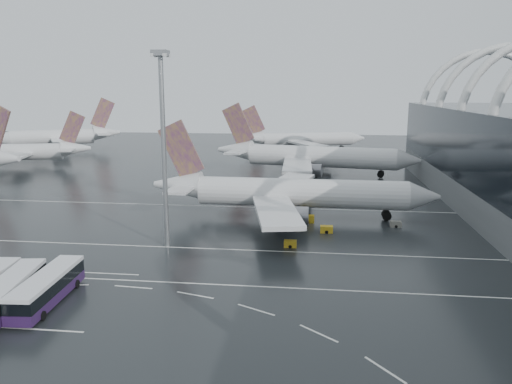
# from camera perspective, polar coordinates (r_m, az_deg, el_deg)

# --- Properties ---
(ground) EXTENTS (420.00, 420.00, 0.00)m
(ground) POSITION_cam_1_polar(r_m,az_deg,el_deg) (66.27, -4.99, -9.80)
(ground) COLOR black
(ground) RESTS_ON ground
(lane_marking_near) EXTENTS (120.00, 0.25, 0.01)m
(lane_marking_near) POSITION_cam_1_polar(r_m,az_deg,el_deg) (64.45, -5.35, -10.44)
(lane_marking_near) COLOR white
(lane_marking_near) RESTS_ON ground
(lane_marking_mid) EXTENTS (120.00, 0.25, 0.01)m
(lane_marking_mid) POSITION_cam_1_polar(r_m,az_deg,el_deg) (77.34, -3.16, -6.57)
(lane_marking_mid) COLOR white
(lane_marking_mid) RESTS_ON ground
(lane_marking_far) EXTENTS (120.00, 0.25, 0.01)m
(lane_marking_far) POSITION_cam_1_polar(r_m,az_deg,el_deg) (103.98, -0.47, -1.74)
(lane_marking_far) COLOR white
(lane_marking_far) RESTS_ON ground
(bus_bay_line_north) EXTENTS (28.00, 0.25, 0.01)m
(bus_bay_line_north) POSITION_cam_1_polar(r_m,az_deg,el_deg) (74.78, -23.49, -8.22)
(bus_bay_line_north) COLOR white
(bus_bay_line_north) RESTS_ON ground
(airliner_main) EXTENTS (54.45, 47.90, 18.49)m
(airliner_main) POSITION_cam_1_polar(r_m,az_deg,el_deg) (95.30, 3.58, -0.17)
(airliner_main) COLOR silver
(airliner_main) RESTS_ON ground
(airliner_gate_b) EXTENTS (58.12, 51.59, 20.22)m
(airliner_gate_b) POSITION_cam_1_polar(r_m,az_deg,el_deg) (143.47, 6.26, 4.00)
(airliner_gate_b) COLOR silver
(airliner_gate_b) RESTS_ON ground
(airliner_gate_c) EXTENTS (49.74, 45.26, 18.06)m
(airliner_gate_c) POSITION_cam_1_polar(r_m,az_deg,el_deg) (197.22, 5.17, 5.97)
(airliner_gate_c) COLOR silver
(airliner_gate_c) RESTS_ON ground
(jet_remote_mid) EXTENTS (39.78, 32.25, 17.40)m
(jet_remote_mid) POSITION_cam_1_polar(r_m,az_deg,el_deg) (174.59, -24.51, 4.20)
(jet_remote_mid) COLOR silver
(jet_remote_mid) RESTS_ON ground
(jet_remote_far) EXTENTS (43.52, 35.71, 20.72)m
(jet_remote_far) POSITION_cam_1_polar(r_m,az_deg,el_deg) (213.11, -21.38, 5.87)
(jet_remote_far) COLOR silver
(jet_remote_far) RESTS_ON ground
(bus_row_near_c) EXTENTS (5.10, 13.93, 3.35)m
(bus_row_near_c) POSITION_cam_1_polar(r_m,az_deg,el_deg) (63.75, -26.25, -10.14)
(bus_row_near_c) COLOR #2B123A
(bus_row_near_c) RESTS_ON ground
(bus_row_near_d) EXTENTS (3.97, 13.97, 3.40)m
(bus_row_near_d) POSITION_cam_1_polar(r_m,az_deg,el_deg) (63.08, -22.73, -10.04)
(bus_row_near_d) COLOR #2B123A
(bus_row_near_d) RESTS_ON ground
(floodlight_mast) EXTENTS (2.28, 2.28, 29.74)m
(floodlight_mast) POSITION_cam_1_polar(r_m,az_deg,el_deg) (76.39, -10.59, 7.37)
(floodlight_mast) COLOR gray
(floodlight_mast) RESTS_ON ground
(gse_cart_belly_a) EXTENTS (2.15, 1.27, 1.17)m
(gse_cart_belly_a) POSITION_cam_1_polar(r_m,az_deg,el_deg) (86.64, 8.07, -4.24)
(gse_cart_belly_a) COLOR gold
(gse_cart_belly_a) RESTS_ON ground
(gse_cart_belly_c) EXTENTS (1.96, 1.16, 1.07)m
(gse_cart_belly_c) POSITION_cam_1_polar(r_m,az_deg,el_deg) (78.36, 3.95, -5.92)
(gse_cart_belly_c) COLOR gold
(gse_cart_belly_c) RESTS_ON ground
(gse_cart_belly_d) EXTENTS (1.91, 1.13, 1.04)m
(gse_cart_belly_d) POSITION_cam_1_polar(r_m,az_deg,el_deg) (92.66, 15.68, -3.55)
(gse_cart_belly_d) COLOR slate
(gse_cart_belly_d) RESTS_ON ground
(gse_cart_belly_e) EXTENTS (2.45, 1.45, 1.34)m
(gse_cart_belly_e) POSITION_cam_1_polar(r_m,az_deg,el_deg) (92.73, 5.92, -3.06)
(gse_cart_belly_e) COLOR gold
(gse_cart_belly_e) RESTS_ON ground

